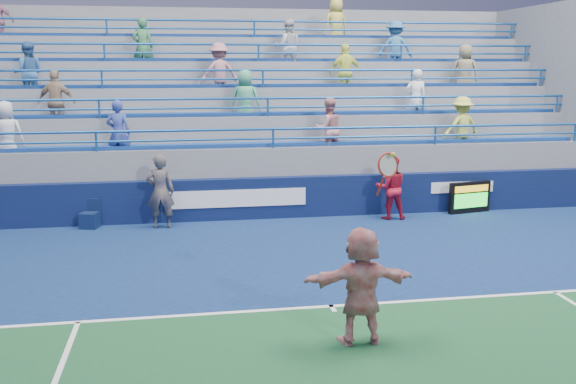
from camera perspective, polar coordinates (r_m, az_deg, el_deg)
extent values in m
plane|color=#333538|center=(10.97, 3.87, -10.19)|extent=(120.00, 120.00, 0.00)
cube|color=#0F204E|center=(12.99, 1.61, -6.68)|extent=(18.00, 8.40, 0.02)
cube|color=white|center=(10.97, 3.87, -10.09)|extent=(11.00, 0.10, 0.01)
cube|color=white|center=(10.88, 4.00, -10.28)|extent=(0.08, 0.30, 0.01)
cube|color=#091936|center=(16.96, -1.20, -0.51)|extent=(18.00, 0.30, 1.10)
cube|color=white|center=(16.68, -4.52, -0.57)|extent=(3.60, 0.02, 0.45)
cube|color=white|center=(18.26, 15.23, 0.42)|extent=(1.80, 0.02, 0.30)
cube|color=slate|center=(19.83, -2.45, 1.21)|extent=(18.00, 5.60, 1.10)
cube|color=slate|center=(19.77, -2.46, 2.28)|extent=(18.00, 5.60, 1.85)
cube|color=#164097|center=(17.32, -1.51, 4.27)|extent=(17.40, 0.45, 0.10)
cylinder|color=#1C569A|center=(16.88, -1.33, 5.62)|extent=(18.00, 0.07, 0.07)
cube|color=slate|center=(20.20, -2.65, 3.54)|extent=(18.00, 4.60, 2.60)
cube|color=#164097|center=(18.24, -1.97, 6.98)|extent=(17.40, 0.45, 0.10)
cylinder|color=#1C569A|center=(17.81, -1.81, 8.33)|extent=(18.00, 0.07, 0.07)
cube|color=slate|center=(20.65, -2.83, 4.76)|extent=(18.00, 3.60, 3.35)
cube|color=#164097|center=(19.19, -2.39, 9.43)|extent=(17.40, 0.45, 0.10)
cylinder|color=#1C569A|center=(18.78, -2.25, 10.77)|extent=(18.00, 0.07, 0.07)
cube|color=slate|center=(21.10, -3.00, 5.92)|extent=(18.00, 2.60, 4.10)
cube|color=#164097|center=(20.17, -2.78, 11.65)|extent=(17.40, 0.45, 0.10)
cylinder|color=#1C569A|center=(19.78, -2.65, 12.96)|extent=(18.00, 0.07, 0.07)
cube|color=slate|center=(21.57, -3.17, 7.03)|extent=(18.00, 1.60, 4.85)
cube|color=#164097|center=(21.18, -3.13, 13.66)|extent=(17.40, 0.45, 0.10)
cylinder|color=#1C569A|center=(20.81, -3.02, 14.94)|extent=(18.00, 0.07, 0.07)
imported|color=silver|center=(20.32, 0.00, 12.73)|extent=(0.87, 0.71, 1.70)
imported|color=#304190|center=(17.18, -14.83, 5.11)|extent=(0.69, 0.53, 1.70)
imported|color=#C78185|center=(17.57, 3.59, 5.59)|extent=(0.93, 0.79, 1.70)
imported|color=#48A074|center=(18.14, -3.81, 8.14)|extent=(0.94, 0.74, 1.70)
imported|color=#377948|center=(20.06, -12.78, 12.48)|extent=(0.63, 0.42, 1.70)
imported|color=#F4FF63|center=(19.67, 5.13, 10.55)|extent=(1.03, 0.51, 1.70)
imported|color=#B97881|center=(19.06, -6.11, 10.51)|extent=(1.18, 0.78, 1.70)
imported|color=teal|center=(21.17, 9.51, 12.52)|extent=(1.21, 0.86, 1.70)
imported|color=#3869A8|center=(19.46, -22.09, 9.78)|extent=(0.87, 0.70, 1.70)
imported|color=tan|center=(18.33, -19.87, 7.54)|extent=(1.05, 0.59, 1.70)
imported|color=silver|center=(17.64, -23.72, 4.69)|extent=(0.86, 0.58, 1.70)
imported|color=#837857|center=(20.96, 15.42, 10.24)|extent=(0.95, 0.75, 1.70)
imported|color=white|center=(19.31, 11.29, 8.14)|extent=(0.68, 0.50, 1.70)
imported|color=#D2D753|center=(18.83, 15.17, 5.60)|extent=(1.19, 0.82, 1.70)
imported|color=#DDCF55|center=(21.68, 4.29, 14.59)|extent=(0.93, 0.72, 1.70)
cube|color=black|center=(18.23, 15.83, -0.48)|extent=(1.26, 0.38, 0.87)
cube|color=gold|center=(18.11, 15.98, 0.28)|extent=(1.07, 0.02, 0.17)
cube|color=#19E533|center=(18.17, 15.92, -0.73)|extent=(1.07, 0.02, 0.39)
cube|color=#0C1B3E|center=(16.69, -17.21, -2.43)|extent=(0.50, 0.50, 0.41)
cube|color=#0C1B3E|center=(16.79, -17.21, -1.09)|extent=(0.40, 0.16, 0.32)
imported|color=silver|center=(9.40, 6.52, -8.28)|extent=(1.63, 0.54, 1.75)
torus|color=#A71F14|center=(9.07, 8.89, 2.38)|extent=(0.36, 0.21, 0.35)
cylinder|color=#A71F14|center=(9.09, 8.24, 0.55)|extent=(0.08, 0.20, 0.32)
sphere|color=#C1D331|center=(9.02, 9.32, 3.29)|extent=(0.07, 0.07, 0.07)
imported|color=#141738|center=(16.12, -11.27, 0.05)|extent=(0.70, 0.48, 1.87)
imported|color=#A41227|center=(17.00, 9.13, 0.36)|extent=(0.89, 0.73, 1.67)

